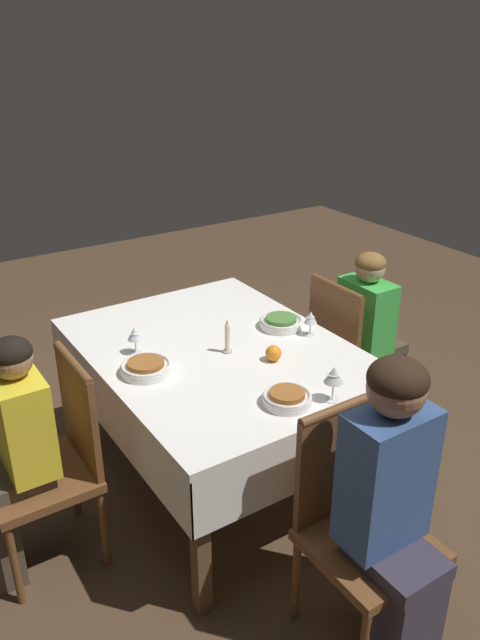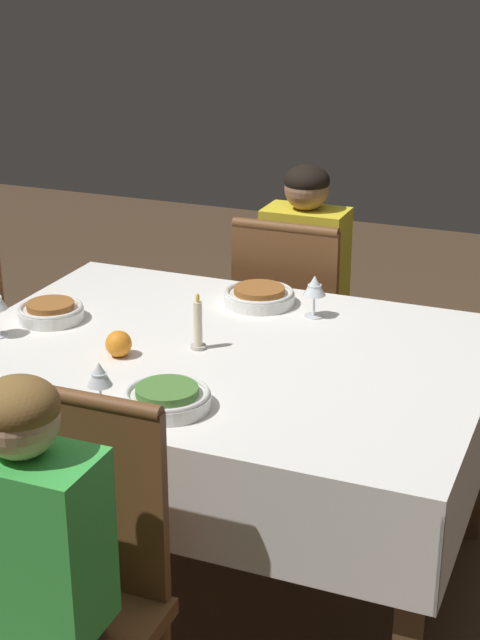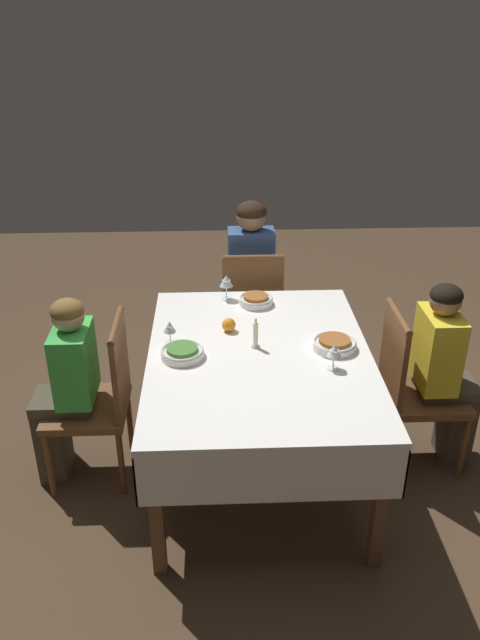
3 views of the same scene
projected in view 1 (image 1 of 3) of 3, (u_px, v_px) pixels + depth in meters
name	position (u px, v px, depth m)	size (l,w,h in m)	color
ground_plane	(220.00, 474.00, 3.23)	(8.00, 8.00, 0.00)	#4C3826
dining_table	(218.00, 364.00, 2.96)	(1.48, 1.12, 0.74)	white
chair_west	(358.00, 517.00, 2.25)	(0.42, 0.42, 0.92)	brown
chair_north	(56.00, 456.00, 2.57)	(0.42, 0.42, 0.92)	brown
chair_south	(349.00, 351.00, 3.42)	(0.42, 0.42, 0.92)	brown
person_adult_denim	(394.00, 503.00, 2.06)	(0.34, 0.30, 1.19)	#383342
person_child_yellow	(12.00, 452.00, 2.45)	(0.30, 0.33, 1.07)	#4C4233
person_child_green	(372.00, 332.00, 3.47)	(0.30, 0.33, 1.04)	#4C4233
bowl_west	(287.00, 398.00, 2.47)	(0.20, 0.20, 0.06)	white
wine_glass_west	(334.00, 376.00, 2.46)	(0.08, 0.08, 0.15)	white
bowl_north	(146.00, 367.00, 2.70)	(0.22, 0.22, 0.06)	white
wine_glass_north	(135.00, 335.00, 2.84)	(0.07, 0.07, 0.13)	white
bowl_south	(281.00, 322.00, 3.12)	(0.22, 0.22, 0.06)	white
wine_glass_south	(311.00, 318.00, 3.01)	(0.06, 0.06, 0.13)	white
candle_centerpiece	(227.00, 340.00, 2.86)	(0.04, 0.04, 0.16)	beige
orange_fruit	(273.00, 353.00, 2.80)	(0.07, 0.07, 0.07)	orange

